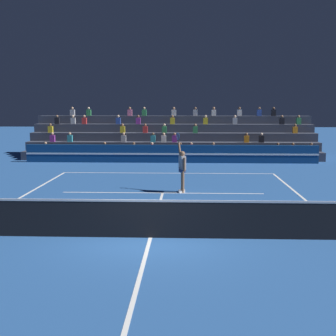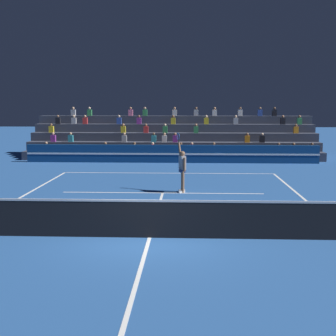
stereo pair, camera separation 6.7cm
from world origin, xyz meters
TOP-DOWN VIEW (x-y plane):
  - ground_plane at (0.00, 0.00)m, footprint 120.00×120.00m
  - court_lines at (0.00, 0.00)m, footprint 11.10×23.90m
  - tennis_net at (0.00, 0.00)m, footprint 12.00×0.10m
  - sponsor_banner_wall at (0.00, 16.26)m, footprint 18.00×0.26m
  - bleacher_stand at (-0.00, 20.07)m, footprint 19.39×4.75m
  - tennis_player at (0.80, 6.65)m, footprint 0.44×0.97m
  - tennis_ball at (0.06, 4.14)m, footprint 0.07×0.07m

SIDE VIEW (x-z plane):
  - ground_plane at x=0.00m, z-range 0.00..0.00m
  - court_lines at x=0.00m, z-range 0.00..0.01m
  - tennis_ball at x=0.06m, z-range 0.00..0.07m
  - tennis_net at x=0.00m, z-range -0.01..1.09m
  - sponsor_banner_wall at x=0.00m, z-range 0.00..1.10m
  - tennis_player at x=0.80m, z-range -0.25..2.23m
  - bleacher_stand at x=0.00m, z-range -0.67..2.71m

